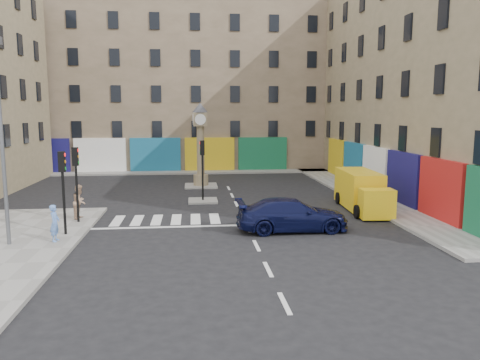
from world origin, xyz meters
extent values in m
plane|color=black|center=(0.00, 0.00, 0.00)|extent=(120.00, 120.00, 0.00)
cube|color=gray|center=(8.70, 10.00, 0.07)|extent=(2.60, 30.00, 0.15)
cube|color=gray|center=(-4.00, 22.20, 0.07)|extent=(32.00, 2.40, 0.15)
cube|color=gray|center=(-2.00, 8.00, 0.06)|extent=(1.80, 1.80, 0.12)
cube|color=gray|center=(-2.00, 14.00, 0.06)|extent=(2.40, 2.40, 0.12)
cube|color=#958161|center=(15.00, 10.00, 8.00)|extent=(10.00, 30.00, 16.00)
cube|color=#8B755D|center=(-4.00, 28.00, 8.50)|extent=(32.00, 10.00, 17.00)
cylinder|color=black|center=(-8.30, 0.20, 1.55)|extent=(0.12, 0.12, 2.80)
cube|color=black|center=(-8.30, 0.20, 3.40)|extent=(0.28, 0.22, 0.90)
cylinder|color=black|center=(-8.30, 2.60, 1.55)|extent=(0.12, 0.12, 2.80)
cube|color=black|center=(-8.30, 2.60, 3.40)|extent=(0.28, 0.22, 0.90)
cylinder|color=black|center=(-2.00, 8.00, 1.52)|extent=(0.12, 0.12, 2.80)
cube|color=black|center=(-2.00, 8.00, 3.37)|extent=(0.28, 0.22, 0.90)
cylinder|color=#595B60|center=(-10.20, -1.20, 4.15)|extent=(0.16, 0.16, 8.00)
cylinder|color=#958161|center=(-2.00, 14.00, 0.52)|extent=(1.10, 1.10, 0.80)
cylinder|color=#958161|center=(-2.00, 14.00, 2.72)|extent=(0.56, 0.56, 3.60)
cube|color=#958161|center=(-2.00, 14.00, 5.02)|extent=(1.00, 1.00, 1.00)
cylinder|color=white|center=(-2.00, 13.48, 5.02)|extent=(0.80, 0.06, 0.80)
cone|color=#333338|center=(-2.00, 14.00, 5.87)|extent=(1.20, 1.20, 0.70)
imported|color=black|center=(2.01, 0.35, 0.76)|extent=(5.28, 2.22, 1.52)
cube|color=yellow|center=(7.03, 5.31, 1.12)|extent=(2.05, 4.41, 2.06)
cube|color=yellow|center=(6.84, 2.09, 0.85)|extent=(1.77, 1.18, 1.53)
cube|color=black|center=(6.83, 2.04, 1.21)|extent=(1.57, 0.90, 0.63)
cylinder|color=black|center=(5.96, 2.50, 0.36)|extent=(0.27, 0.73, 0.72)
cylinder|color=black|center=(7.75, 2.39, 0.36)|extent=(0.27, 0.73, 0.72)
cylinder|color=black|center=(6.20, 6.44, 0.36)|extent=(0.27, 0.73, 0.72)
cylinder|color=black|center=(7.99, 6.33, 0.36)|extent=(0.27, 0.73, 0.72)
imported|color=#608DDD|center=(-8.41, -0.94, 0.93)|extent=(0.41, 0.59, 1.56)
imported|color=tan|center=(-8.38, 3.35, 1.02)|extent=(0.76, 0.92, 1.74)
camera|label=1|loc=(-2.62, -20.79, 5.54)|focal=35.00mm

